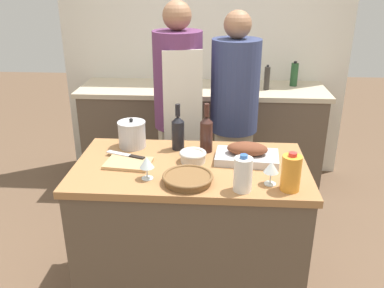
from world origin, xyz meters
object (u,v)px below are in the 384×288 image
Objects in this scene: juice_jug at (291,173)px; wine_bottle_green at (206,133)px; condiment_bottle_short at (294,74)px; milk_jug at (243,174)px; wine_glass_left at (271,168)px; person_cook_guest at (234,115)px; cutting_board at (128,163)px; stock_pot at (132,134)px; wine_bottle_dark at (178,132)px; mixing_bowl at (193,156)px; condiment_bottle_tall at (267,78)px; wicker_basket at (187,178)px; knife_chef at (127,155)px; roasting_pan at (247,154)px; person_cook_aproned at (178,110)px; wine_glass_right at (147,163)px.

juice_jug is 0.67× the size of wine_bottle_green.
condiment_bottle_short is at bearing 62.11° from wine_bottle_green.
juice_jug is 0.61m from wine_bottle_green.
milk_jug reaches higher than wine_glass_left.
wine_bottle_green is 0.18× the size of person_cook_guest.
stock_pot is at bearing 96.23° from cutting_board.
wine_bottle_dark is 0.69m from person_cook_guest.
wine_bottle_dark is (-0.10, 0.18, 0.08)m from mixing_bowl.
mixing_bowl is 0.77× the size of juice_jug.
juice_jug is at bearing -46.33° from wine_bottle_green.
wine_bottle_green is 0.17m from wine_bottle_dark.
condiment_bottle_tall reaches higher than milk_jug.
wine_bottle_dark is at bearing 141.78° from juice_jug.
wicker_basket is 0.58m from stock_pot.
knife_chef is at bearing -163.15° from wine_bottle_green.
mixing_bowl is at bearing 129.99° from milk_jug.
mixing_bowl is at bearing -174.96° from roasting_pan.
roasting_pan reaches higher than knife_chef.
wine_bottle_dark reaches higher than juice_jug.
person_cook_aproned is at bearing 67.15° from stock_pot.
condiment_bottle_tall is 0.30m from condiment_bottle_short.
wine_bottle_dark is (-0.36, 0.49, 0.02)m from milk_jug.
stock_pot reaches higher than knife_chef.
roasting_pan is 0.37m from juice_jug.
wicker_basket is 0.25m from mixing_bowl.
wine_bottle_green reaches higher than wicker_basket.
wine_bottle_green is at bearing 133.67° from juice_jug.
roasting_pan is at bearing 25.39° from wine_glass_right.
knife_chef is (-0.78, 0.26, -0.07)m from wine_glass_left.
wine_glass_left is at bearing 1.57° from wicker_basket.
person_cook_aproned is (-0.05, 0.56, -0.04)m from wine_bottle_dark.
roasting_pan is at bearing -100.09° from condiment_bottle_tall.
cutting_board is at bearing -121.22° from person_cook_aproned.
wicker_basket is at bearing -28.65° from cutting_board.
mixing_bowl reaches higher than knife_chef.
condiment_bottle_tall is at bearing 71.18° from wicker_basket.
cutting_board is 0.49m from wine_bottle_green.
wine_glass_right is (-0.48, 0.09, 0.00)m from milk_jug.
wicker_basket is 1.96m from condiment_bottle_short.
wine_glass_right is (-0.63, 0.02, -0.00)m from wine_glass_left.
wicker_basket is 1.09× the size of knife_chef.
wicker_basket is 0.88× the size of wine_bottle_green.
wine_bottle_green is (-0.42, 0.44, 0.02)m from juice_jug.
wine_glass_left is at bearing -82.44° from person_cook_guest.
person_cook_aproned reaches higher than wicker_basket.
person_cook_aproned is (0.07, 0.96, -0.02)m from wine_glass_right.
cutting_board is at bearing -121.88° from condiment_bottle_tall.
stock_pot is at bearing -129.98° from person_cook_aproned.
roasting_pan reaches higher than wicker_basket.
condiment_bottle_short is at bearing 56.42° from wine_bottle_dark.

